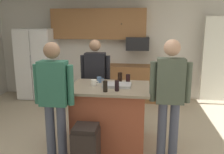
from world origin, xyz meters
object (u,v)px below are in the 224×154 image
object	(u,v)px
refrigerator	(38,64)
person_guest_right	(54,94)
microwave_over_range	(138,44)
trash_bin	(86,147)
glass_short_whisky	(105,86)
kitchen_island	(110,115)
mug_ceramic_white	(99,80)
glass_dark_ale	(128,78)
person_host_foreground	(170,91)
glass_stout_tall	(117,86)
person_guest_by_door	(95,76)
mug_blue_stoneware	(94,83)
serving_tray	(117,85)
glass_pilsner	(120,77)

from	to	relation	value
refrigerator	person_guest_right	distance (m)	3.24
microwave_over_range	trash_bin	distance (m)	3.39
trash_bin	glass_short_whisky	bearing A→B (deg)	65.31
kitchen_island	mug_ceramic_white	size ratio (longest dim) A/B	10.45
microwave_over_range	glass_dark_ale	distance (m)	2.13
refrigerator	person_host_foreground	world-z (taller)	refrigerator
refrigerator	mug_ceramic_white	size ratio (longest dim) A/B	15.08
microwave_over_range	glass_stout_tall	size ratio (longest dim) A/B	3.42
person_guest_by_door	glass_stout_tall	world-z (taller)	person_guest_by_door
microwave_over_range	mug_blue_stoneware	size ratio (longest dim) A/B	4.49
glass_stout_tall	mug_ceramic_white	bearing A→B (deg)	125.95
person_guest_right	serving_tray	size ratio (longest dim) A/B	3.86
kitchen_island	microwave_over_range	bearing A→B (deg)	81.32
person_guest_right	mug_ceramic_white	distance (m)	0.95
refrigerator	person_guest_right	xyz separation A→B (m)	(1.54, -2.85, 0.08)
glass_short_whisky	glass_stout_tall	xyz separation A→B (m)	(0.16, 0.07, 0.00)
refrigerator	serving_tray	size ratio (longest dim) A/B	4.12
glass_pilsner	person_host_foreground	bearing A→B (deg)	-38.80
person_guest_right	person_host_foreground	bearing A→B (deg)	-30.57
person_guest_right	glass_dark_ale	xyz separation A→B (m)	(0.96, 0.87, 0.05)
person_guest_by_door	person_host_foreground	world-z (taller)	person_host_foreground
mug_ceramic_white	person_guest_right	bearing A→B (deg)	-120.72
kitchen_island	serving_tray	xyz separation A→B (m)	(0.12, 0.01, 0.50)
microwave_over_range	trash_bin	world-z (taller)	microwave_over_range
mug_blue_stoneware	serving_tray	distance (m)	0.37
kitchen_island	glass_pilsner	world-z (taller)	glass_pilsner
microwave_over_range	person_guest_right	bearing A→B (deg)	-109.61
person_guest_by_door	glass_dark_ale	size ratio (longest dim) A/B	11.99
microwave_over_range	person_guest_right	world-z (taller)	person_guest_right
person_guest_right	mug_blue_stoneware	world-z (taller)	person_guest_right
person_guest_right	trash_bin	bearing A→B (deg)	-59.52
person_guest_right	glass_short_whisky	world-z (taller)	person_guest_right
kitchen_island	person_host_foreground	world-z (taller)	person_host_foreground
trash_bin	glass_stout_tall	bearing A→B (deg)	54.18
glass_stout_tall	serving_tray	bearing A→B (deg)	95.92
person_host_foreground	serving_tray	world-z (taller)	person_host_foreground
person_host_foreground	glass_dark_ale	xyz separation A→B (m)	(-0.63, 0.61, 0.03)
microwave_over_range	person_guest_by_door	size ratio (longest dim) A/B	0.34
microwave_over_range	mug_blue_stoneware	xyz separation A→B (m)	(-0.62, -2.38, -0.44)
mug_blue_stoneware	glass_stout_tall	world-z (taller)	glass_stout_tall
person_guest_by_door	glass_pilsner	size ratio (longest dim) A/B	9.99
glass_pilsner	glass_stout_tall	xyz separation A→B (m)	(0.01, -0.55, -0.00)
refrigerator	glass_dark_ale	world-z (taller)	refrigerator
microwave_over_range	glass_dark_ale	size ratio (longest dim) A/B	4.07
mug_ceramic_white	trash_bin	size ratio (longest dim) A/B	0.20
person_guest_right	trash_bin	size ratio (longest dim) A/B	2.79
kitchen_island	glass_dark_ale	bearing A→B (deg)	47.14
refrigerator	glass_pilsner	xyz separation A→B (m)	(2.37, -1.96, 0.14)
glass_short_whisky	trash_bin	xyz separation A→B (m)	(-0.20, -0.43, -0.75)
glass_dark_ale	glass_stout_tall	world-z (taller)	glass_stout_tall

